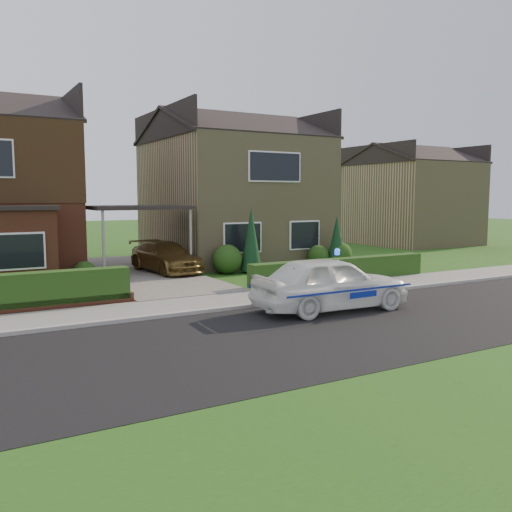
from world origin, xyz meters
TOP-DOWN VIEW (x-y plane):
  - ground at (0.00, 0.00)m, footprint 120.00×120.00m
  - road at (0.00, 0.00)m, footprint 60.00×6.00m
  - kerb at (0.00, 3.05)m, footprint 60.00×0.16m
  - sidewalk at (0.00, 4.10)m, footprint 60.00×2.00m
  - grass_verge at (0.00, -5.00)m, footprint 60.00×4.00m
  - driveway at (0.00, 11.00)m, footprint 3.80×12.00m
  - house_right at (5.80, 13.99)m, footprint 7.50×8.06m
  - carport_link at (0.00, 10.95)m, footprint 3.80×3.00m
  - hedge_right at (5.80, 5.35)m, footprint 7.50×0.55m
  - shrub_left_mid at (-4.00, 9.30)m, footprint 1.32×1.32m
  - shrub_left_near at (-2.40, 9.60)m, footprint 0.84×0.84m
  - shrub_right_near at (3.20, 9.40)m, footprint 1.20×1.20m
  - shrub_right_mid at (7.80, 9.50)m, footprint 0.96×0.96m
  - shrub_right_far at (8.80, 9.20)m, footprint 1.08×1.08m
  - conifer_a at (4.20, 9.20)m, footprint 0.90×0.90m
  - conifer_b at (8.60, 9.20)m, footprint 0.90×0.90m
  - neighbour_right at (20.00, 16.00)m, footprint 6.50×7.00m
  - police_car at (2.53, 1.68)m, footprint 4.08×4.53m
  - driveway_car at (1.00, 10.53)m, footprint 2.15×4.29m
  - potted_plant_a at (-4.59, 6.00)m, footprint 0.42×0.33m
  - potted_plant_c at (-2.50, 7.73)m, footprint 0.58×0.58m

SIDE VIEW (x-z plane):
  - ground at x=0.00m, z-range 0.00..0.00m
  - road at x=0.00m, z-range -0.01..0.01m
  - grass_verge at x=0.00m, z-range -0.01..0.01m
  - hedge_right at x=5.80m, z-range -0.40..0.40m
  - sidewalk at x=0.00m, z-range 0.00..0.10m
  - kerb at x=0.00m, z-range 0.00..0.12m
  - driveway at x=0.00m, z-range 0.00..0.12m
  - potted_plant_a at x=-4.59m, z-range 0.00..0.70m
  - potted_plant_c at x=-2.50m, z-range 0.00..0.76m
  - shrub_left_near at x=-2.40m, z-range 0.00..0.84m
  - shrub_right_mid at x=7.80m, z-range 0.00..0.96m
  - shrub_right_far at x=8.80m, z-range 0.00..1.08m
  - shrub_right_near at x=3.20m, z-range 0.00..1.20m
  - shrub_left_mid at x=-4.00m, z-range 0.00..1.32m
  - driveway_car at x=1.00m, z-range 0.12..1.32m
  - police_car at x=2.53m, z-range -0.08..1.59m
  - conifer_b at x=8.60m, z-range 0.00..2.20m
  - conifer_a at x=4.20m, z-range 0.00..2.60m
  - neighbour_right at x=20.00m, z-range 0.00..5.20m
  - carport_link at x=0.00m, z-range 1.27..4.04m
  - house_right at x=5.80m, z-range 0.04..7.29m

